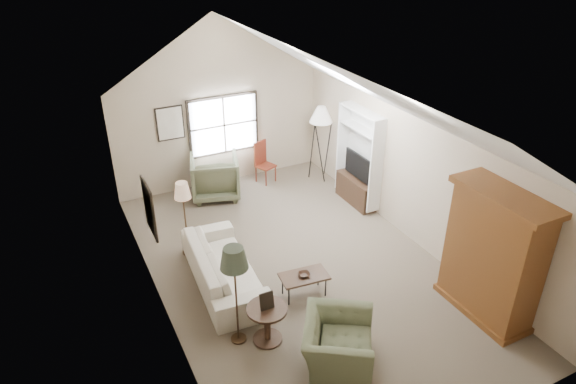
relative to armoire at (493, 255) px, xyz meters
name	(u,v)px	position (x,y,z in m)	size (l,w,h in m)	color
room_shell	(299,101)	(-2.18, 2.40, 2.11)	(5.01, 8.01, 4.00)	brown
window	(224,125)	(-2.08, 6.36, 0.35)	(1.72, 0.08, 1.42)	black
skylight	(340,76)	(-0.88, 3.30, 2.12)	(0.80, 1.20, 0.52)	white
wall_art	(160,163)	(-4.06, 4.34, 0.63)	(1.97, 3.71, 0.88)	black
armoire	(493,255)	(0.00, 0.00, 0.00)	(0.60, 1.50, 2.20)	brown
tv_alcove	(359,156)	(0.16, 4.00, 0.05)	(0.32, 1.30, 2.10)	white
media_console	(356,191)	(0.14, 4.00, -0.80)	(0.34, 1.18, 0.60)	#382316
tv_panel	(358,166)	(0.14, 4.00, -0.18)	(0.05, 0.90, 0.55)	black
sofa	(224,266)	(-3.55, 2.57, -0.74)	(2.48, 0.97, 0.73)	beige
armchair_near	(338,343)	(-2.73, 0.10, -0.74)	(1.11, 0.97, 0.72)	#5C6547
armchair_far	(215,177)	(-2.59, 5.72, -0.61)	(1.06, 1.09, 0.99)	#5A5C40
coffee_table	(304,285)	(-2.45, 1.65, -0.89)	(0.81, 0.45, 0.41)	#3E2919
bowl	(304,274)	(-2.45, 1.65, -0.66)	(0.19, 0.19, 0.05)	#362416
side_table	(267,324)	(-3.45, 0.97, -0.79)	(0.62, 0.62, 0.62)	#392817
side_chair	(266,163)	(-1.25, 5.87, -0.59)	(0.40, 0.40, 1.02)	brown
tripod_lamp	(320,143)	(0.02, 5.45, -0.16)	(0.55, 0.55, 1.89)	silver
dark_lamp	(236,295)	(-3.85, 1.17, -0.23)	(0.41, 0.41, 1.73)	#272D20
tan_lamp	(185,218)	(-3.85, 3.77, -0.32)	(0.31, 0.31, 1.56)	tan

